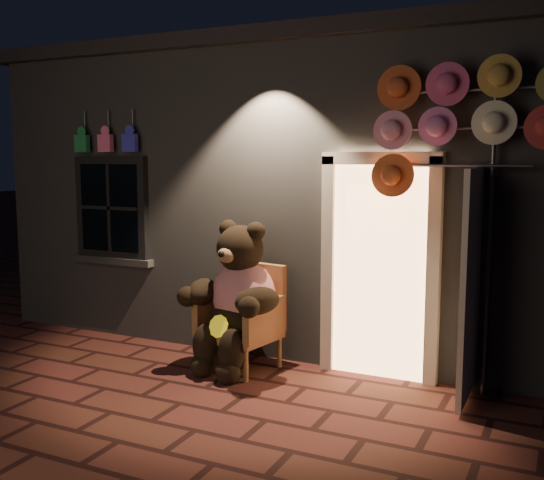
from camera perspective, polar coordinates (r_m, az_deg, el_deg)
The scene contains 5 objects.
ground at distance 5.80m, azimuth -8.23°, elevation -14.29°, with size 60.00×60.00×0.00m, color #4E221D.
shop_building at distance 8.98m, azimuth 5.93°, elevation 4.81°, with size 7.30×5.95×3.51m.
wicker_armchair at distance 6.54m, azimuth -2.44°, elevation -6.86°, with size 0.82×0.77×1.06m.
teddy_bear at distance 6.38m, azimuth -3.15°, elevation -5.23°, with size 1.10×0.94×1.53m.
hat_rack at distance 5.82m, azimuth 16.55°, elevation 10.46°, with size 1.67×0.22×2.96m.
Camera 1 is at (3.04, -4.46, 2.14)m, focal length 42.00 mm.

